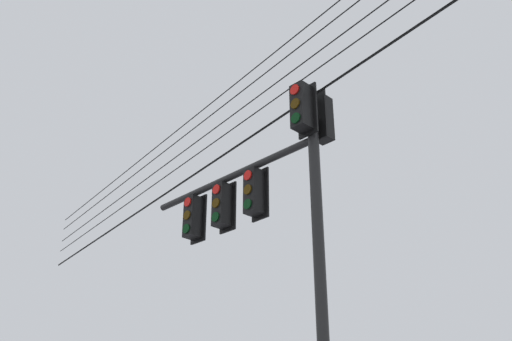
{
  "coord_description": "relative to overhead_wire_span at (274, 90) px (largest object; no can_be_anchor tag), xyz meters",
  "views": [
    {
      "loc": [
        -5.51,
        -6.48,
        1.3
      ],
      "look_at": [
        0.2,
        2.16,
        6.38
      ],
      "focal_mm": 41.67,
      "sensor_mm": 36.0,
      "label": 1
    }
  ],
  "objects": [
    {
      "name": "signal_mast_assembly",
      "position": [
        -0.14,
        -0.03,
        -2.66
      ],
      "size": [
        1.43,
        4.67,
        7.56
      ],
      "color": "black",
      "rests_on": "ground"
    },
    {
      "name": "overhead_wire_span",
      "position": [
        0.0,
        0.0,
        0.0
      ],
      "size": [
        1.39,
        24.06,
        1.73
      ],
      "color": "black"
    }
  ]
}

